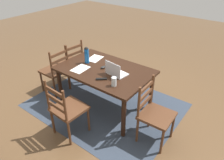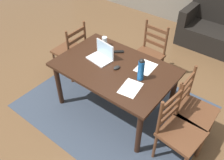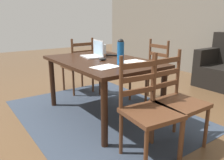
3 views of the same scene
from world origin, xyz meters
name	(u,v)px [view 2 (image 2 of 3)]	position (x,y,z in m)	size (l,w,h in m)	color
ground_plane	(114,106)	(0.00, 0.00, 0.00)	(14.00, 14.00, 0.00)	brown
area_rug	(114,106)	(0.00, 0.00, 0.00)	(2.54, 1.96, 0.01)	#333D4C
dining_table	(115,72)	(0.00, 0.00, 0.66)	(1.53, 1.00, 0.75)	black
chair_right_far	(193,110)	(1.05, 0.20, 0.46)	(0.44, 0.44, 0.95)	#56331E
chair_far_head	(148,55)	(0.00, 0.87, 0.46)	(0.46, 0.46, 0.95)	#56331E
chair_right_near	(178,131)	(1.05, -0.20, 0.46)	(0.49, 0.49, 0.95)	#56331E
chair_left_far	(71,50)	(-1.05, 0.20, 0.46)	(0.45, 0.45, 0.95)	#56331E
laptop	(102,55)	(-0.25, 0.04, 0.81)	(0.35, 0.26, 0.23)	silver
water_bottle	(141,69)	(0.39, 0.00, 0.90)	(0.08, 0.08, 0.29)	#145199
drinking_glass	(105,41)	(-0.43, 0.31, 0.82)	(0.07, 0.07, 0.14)	silver
computer_mouse	(117,68)	(0.04, -0.01, 0.76)	(0.06, 0.10, 0.03)	black
tv_remote	(118,52)	(-0.17, 0.29, 0.76)	(0.04, 0.17, 0.02)	black
paper_stack_left	(146,67)	(0.32, 0.24, 0.75)	(0.21, 0.30, 0.00)	white
paper_stack_right	(130,88)	(0.39, -0.21, 0.75)	(0.21, 0.30, 0.00)	white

